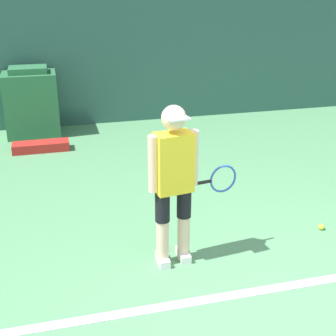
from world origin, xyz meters
The scene contains 7 objects.
ground_plane centered at (0.00, 0.00, 0.00)m, with size 24.00×24.00×0.00m, color #518C5B.
back_wall centered at (0.00, 5.75, 1.57)m, with size 24.00×0.10×3.14m.
court_baseline centered at (0.00, 0.26, 0.01)m, with size 21.60×0.10×0.01m.
tennis_player centered at (-0.53, 0.92, 0.87)m, with size 0.90×0.31×1.57m.
tennis_ball centered at (1.20, 1.10, 0.03)m, with size 0.07×0.07×0.07m.
covered_chair centered at (-1.88, 5.32, 0.57)m, with size 0.88×0.65×1.18m.
equipment_bag centered at (-1.78, 4.44, 0.07)m, with size 0.88×0.29×0.14m.
Camera 1 is at (-1.55, -2.84, 2.60)m, focal length 50.00 mm.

